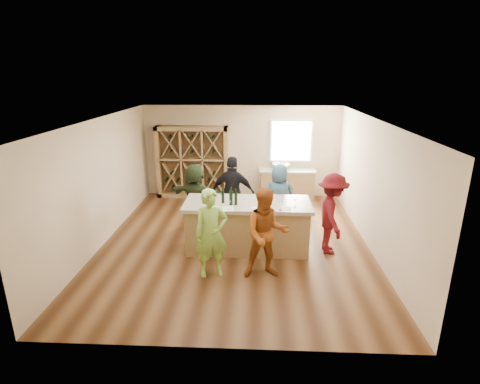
{
  "coord_description": "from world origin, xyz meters",
  "views": [
    {
      "loc": [
        0.48,
        -7.86,
        3.75
      ],
      "look_at": [
        0.1,
        0.2,
        1.15
      ],
      "focal_mm": 28.0,
      "sensor_mm": 36.0,
      "label": 1
    }
  ],
  "objects_px": {
    "person_far_right": "(279,197)",
    "wine_bottle_c": "(223,197)",
    "wine_bottle_a": "(207,198)",
    "sink": "(281,167)",
    "wine_bottle_d": "(231,198)",
    "wine_bottle_b": "(212,199)",
    "person_near_left": "(211,234)",
    "wine_rack": "(193,162)",
    "wine_bottle_e": "(236,199)",
    "tasting_counter_base": "(247,227)",
    "person_far_left": "(196,196)",
    "person_near_right": "(266,234)",
    "person_server": "(332,214)",
    "person_far_mid": "(233,193)"
  },
  "relations": [
    {
      "from": "sink",
      "to": "person_far_right",
      "type": "xyz_separation_m",
      "value": [
        -0.17,
        -2.36,
        -0.19
      ]
    },
    {
      "from": "wine_rack",
      "to": "person_far_right",
      "type": "distance_m",
      "value": 3.52
    },
    {
      "from": "wine_bottle_a",
      "to": "wine_bottle_c",
      "type": "relative_size",
      "value": 1.04
    },
    {
      "from": "wine_bottle_c",
      "to": "wine_bottle_e",
      "type": "xyz_separation_m",
      "value": [
        0.28,
        -0.1,
        0.0
      ]
    },
    {
      "from": "wine_bottle_c",
      "to": "person_far_right",
      "type": "xyz_separation_m",
      "value": [
        1.27,
        1.19,
        -0.39
      ]
    },
    {
      "from": "tasting_counter_base",
      "to": "person_near_left",
      "type": "xyz_separation_m",
      "value": [
        -0.64,
        -1.19,
        0.36
      ]
    },
    {
      "from": "wine_bottle_a",
      "to": "person_far_right",
      "type": "xyz_separation_m",
      "value": [
        1.6,
        1.28,
        -0.39
      ]
    },
    {
      "from": "wine_bottle_a",
      "to": "person_near_right",
      "type": "height_order",
      "value": "person_near_right"
    },
    {
      "from": "wine_bottle_e",
      "to": "person_near_left",
      "type": "relative_size",
      "value": 0.16
    },
    {
      "from": "wine_bottle_e",
      "to": "wine_bottle_b",
      "type": "bearing_deg",
      "value": -166.33
    },
    {
      "from": "wine_bottle_d",
      "to": "person_far_mid",
      "type": "distance_m",
      "value": 1.32
    },
    {
      "from": "wine_bottle_b",
      "to": "wine_bottle_d",
      "type": "xyz_separation_m",
      "value": [
        0.39,
        0.11,
        -0.0
      ]
    },
    {
      "from": "wine_bottle_a",
      "to": "wine_bottle_c",
      "type": "height_order",
      "value": "wine_bottle_a"
    },
    {
      "from": "wine_rack",
      "to": "sink",
      "type": "distance_m",
      "value": 2.7
    },
    {
      "from": "person_far_mid",
      "to": "tasting_counter_base",
      "type": "bearing_deg",
      "value": 116.13
    },
    {
      "from": "wine_bottle_e",
      "to": "wine_bottle_a",
      "type": "bearing_deg",
      "value": 178.88
    },
    {
      "from": "tasting_counter_base",
      "to": "person_far_left",
      "type": "bearing_deg",
      "value": 140.53
    },
    {
      "from": "wine_rack",
      "to": "person_far_mid",
      "type": "relative_size",
      "value": 1.2
    },
    {
      "from": "sink",
      "to": "person_server",
      "type": "relative_size",
      "value": 0.31
    },
    {
      "from": "tasting_counter_base",
      "to": "wine_bottle_d",
      "type": "height_order",
      "value": "wine_bottle_d"
    },
    {
      "from": "wine_rack",
      "to": "person_far_right",
      "type": "bearing_deg",
      "value": -43.85
    },
    {
      "from": "wine_bottle_b",
      "to": "person_near_right",
      "type": "xyz_separation_m",
      "value": [
        1.12,
        -0.89,
        -0.36
      ]
    },
    {
      "from": "person_far_mid",
      "to": "person_far_right",
      "type": "xyz_separation_m",
      "value": [
        1.13,
        0.03,
        -0.09
      ]
    },
    {
      "from": "sink",
      "to": "wine_bottle_d",
      "type": "xyz_separation_m",
      "value": [
        -1.26,
        -3.67,
        0.22
      ]
    },
    {
      "from": "wine_bottle_d",
      "to": "person_far_right",
      "type": "relative_size",
      "value": 0.19
    },
    {
      "from": "person_near_left",
      "to": "person_near_right",
      "type": "relative_size",
      "value": 0.98
    },
    {
      "from": "wine_bottle_d",
      "to": "wine_rack",
      "type": "bearing_deg",
      "value": 111.09
    },
    {
      "from": "wine_bottle_c",
      "to": "person_far_right",
      "type": "relative_size",
      "value": 0.16
    },
    {
      "from": "wine_bottle_c",
      "to": "person_near_left",
      "type": "xyz_separation_m",
      "value": [
        -0.12,
        -1.12,
        -0.35
      ]
    },
    {
      "from": "wine_rack",
      "to": "person_near_left",
      "type": "height_order",
      "value": "wine_rack"
    },
    {
      "from": "wine_rack",
      "to": "tasting_counter_base",
      "type": "distance_m",
      "value": 4.03
    },
    {
      "from": "sink",
      "to": "person_far_mid",
      "type": "height_order",
      "value": "person_far_mid"
    },
    {
      "from": "wine_bottle_a",
      "to": "wine_bottle_d",
      "type": "height_order",
      "value": "wine_bottle_d"
    },
    {
      "from": "wine_rack",
      "to": "person_near_left",
      "type": "distance_m",
      "value": 4.89
    },
    {
      "from": "person_near_left",
      "to": "person_server",
      "type": "height_order",
      "value": "person_server"
    },
    {
      "from": "wine_bottle_b",
      "to": "person_far_right",
      "type": "bearing_deg",
      "value": 43.81
    },
    {
      "from": "wine_bottle_a",
      "to": "wine_bottle_c",
      "type": "bearing_deg",
      "value": 15.36
    },
    {
      "from": "wine_rack",
      "to": "wine_bottle_a",
      "type": "height_order",
      "value": "wine_rack"
    },
    {
      "from": "person_near_right",
      "to": "person_far_right",
      "type": "bearing_deg",
      "value": 74.33
    },
    {
      "from": "wine_bottle_a",
      "to": "person_near_right",
      "type": "bearing_deg",
      "value": -39.3
    },
    {
      "from": "person_near_right",
      "to": "person_far_left",
      "type": "xyz_separation_m",
      "value": [
        -1.69,
        2.25,
        -0.05
      ]
    },
    {
      "from": "person_near_left",
      "to": "wine_bottle_e",
      "type": "bearing_deg",
      "value": 49.97
    },
    {
      "from": "wine_bottle_e",
      "to": "person_far_right",
      "type": "bearing_deg",
      "value": 52.78
    },
    {
      "from": "wine_bottle_a",
      "to": "person_far_left",
      "type": "distance_m",
      "value": 1.37
    },
    {
      "from": "person_far_right",
      "to": "wine_bottle_c",
      "type": "bearing_deg",
      "value": 49.26
    },
    {
      "from": "wine_bottle_a",
      "to": "person_far_left",
      "type": "xyz_separation_m",
      "value": [
        -0.45,
        1.23,
        -0.39
      ]
    },
    {
      "from": "wine_bottle_e",
      "to": "person_far_right",
      "type": "relative_size",
      "value": 0.16
    },
    {
      "from": "sink",
      "to": "wine_bottle_a",
      "type": "xyz_separation_m",
      "value": [
        -1.77,
        -3.64,
        0.2
      ]
    },
    {
      "from": "wine_bottle_e",
      "to": "person_near_right",
      "type": "relative_size",
      "value": 0.15
    },
    {
      "from": "wine_bottle_c",
      "to": "person_server",
      "type": "relative_size",
      "value": 0.15
    }
  ]
}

